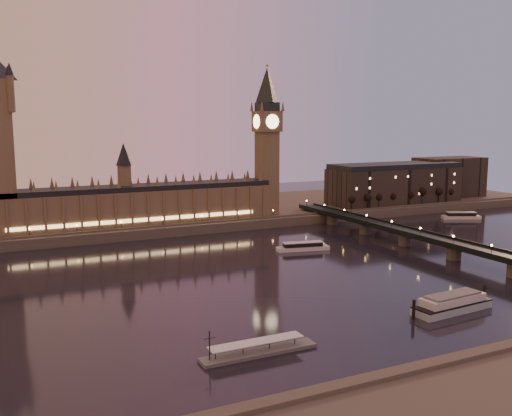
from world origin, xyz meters
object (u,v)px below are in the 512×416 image
Objects in this scene: moored_barge at (452,303)px; pontoon_pier at (258,351)px; cruise_boat_b at (461,216)px; cruise_boat_a at (303,247)px.

pontoon_pier is (-83.67, -4.24, -1.97)m from moored_barge.
pontoon_pier is at bearing -122.01° from cruise_boat_b.
cruise_boat_b is 0.71× the size of moored_barge.
moored_barge is (-1.60, -113.62, 0.98)m from cruise_boat_a.
moored_barge is at bearing -78.80° from cruise_boat_a.
cruise_boat_a is 0.80× the size of pontoon_pier.
cruise_boat_a is 145.48m from pontoon_pier.
moored_barge is 1.04× the size of pontoon_pier.
cruise_boat_a is at bearing -141.00° from cruise_boat_b.
cruise_boat_a is 1.08× the size of cruise_boat_b.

